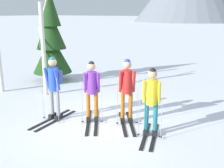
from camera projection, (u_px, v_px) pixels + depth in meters
name	position (u px, v px, depth m)	size (l,w,h in m)	color
ground_plane	(98.00, 122.00, 7.55)	(400.00, 400.00, 0.00)	white
skier_in_blue	(54.00, 84.00, 7.53)	(0.61, 1.73, 1.82)	black
skier_in_purple	(92.00, 89.00, 7.40)	(1.22, 1.68, 1.72)	black
skier_in_red	(127.00, 87.00, 7.31)	(1.21, 1.58, 1.80)	black
skier_in_yellow	(152.00, 98.00, 6.55)	(0.73, 1.58, 1.72)	black
pine_tree_near	(51.00, 39.00, 11.67)	(1.69, 1.69, 4.08)	#51381E
birch_tree_tall	(43.00, 49.00, 9.66)	(0.48, 0.59, 3.47)	silver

